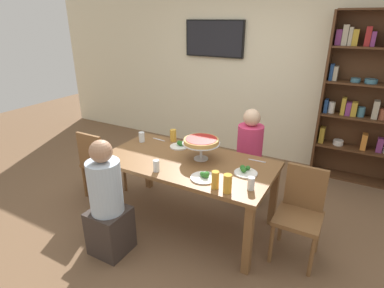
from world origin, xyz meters
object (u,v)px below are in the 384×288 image
(bookshelf, at_px, (368,97))
(beer_glass_amber_short, at_px, (228,184))
(television, at_px, (214,39))
(cutlery_fork_near, at_px, (109,159))
(deep_dish_pizza_stand, at_px, (201,142))
(cutlery_knife_near, at_px, (257,161))
(diner_far_right, at_px, (249,162))
(water_glass_clear_near, at_px, (156,166))
(diner_near_left, at_px, (108,207))
(beer_glass_amber_tall, at_px, (173,135))
(water_glass_clear_spare, at_px, (142,137))
(water_glass_clear_far, at_px, (251,183))
(chair_head_west, at_px, (99,161))
(chair_head_east, at_px, (301,209))
(beer_glass_amber_spare, at_px, (215,180))
(dining_table, at_px, (187,168))
(salad_plate_far_diner, at_px, (245,171))
(salad_plate_near_diner, at_px, (204,177))
(cutlery_fork_far, at_px, (159,140))
(salad_plate_spare, at_px, (180,145))

(bookshelf, bearing_deg, beer_glass_amber_short, -111.08)
(television, xyz_separation_m, cutlery_fork_near, (-0.00, -2.48, -1.06))
(deep_dish_pizza_stand, distance_m, cutlery_knife_near, 0.61)
(diner_far_right, bearing_deg, water_glass_clear_near, -25.37)
(bookshelf, height_order, water_glass_clear_near, bookshelf)
(diner_near_left, bearing_deg, beer_glass_amber_short, -69.05)
(diner_near_left, height_order, beer_glass_amber_tall, diner_near_left)
(deep_dish_pizza_stand, height_order, water_glass_clear_spare, deep_dish_pizza_stand)
(water_glass_clear_spare, bearing_deg, water_glass_clear_far, -16.01)
(chair_head_west, distance_m, beer_glass_amber_short, 1.87)
(chair_head_east, xyz_separation_m, beer_glass_amber_spare, (-0.67, -0.43, 0.33))
(diner_near_left, height_order, water_glass_clear_far, diner_near_left)
(bookshelf, bearing_deg, television, 177.59)
(water_glass_clear_near, xyz_separation_m, water_glass_clear_far, (0.90, 0.11, -0.00))
(bookshelf, height_order, beer_glass_amber_short, bookshelf)
(diner_far_right, height_order, deep_dish_pizza_stand, diner_far_right)
(beer_glass_amber_tall, distance_m, water_glass_clear_near, 0.80)
(dining_table, bearing_deg, television, 108.92)
(diner_near_left, bearing_deg, chair_head_east, -61.91)
(water_glass_clear_near, bearing_deg, beer_glass_amber_tall, 110.71)
(diner_near_left, distance_m, beer_glass_amber_spare, 1.03)
(television, bearing_deg, water_glass_clear_far, -57.61)
(diner_near_left, distance_m, salad_plate_far_diner, 1.32)
(salad_plate_far_diner, bearing_deg, beer_glass_amber_spare, -108.93)
(salad_plate_near_diner, xyz_separation_m, water_glass_clear_near, (-0.47, -0.09, 0.04))
(dining_table, relative_size, chair_head_west, 2.04)
(television, relative_size, salad_plate_far_diner, 4.44)
(beer_glass_amber_spare, relative_size, cutlery_fork_far, 0.88)
(diner_far_right, bearing_deg, diner_near_left, -27.45)
(beer_glass_amber_short, xyz_separation_m, cutlery_fork_near, (-1.33, 0.01, -0.08))
(beer_glass_amber_short, bearing_deg, water_glass_clear_far, 42.26)
(diner_far_right, relative_size, beer_glass_amber_spare, 7.26)
(salad_plate_near_diner, relative_size, cutlery_knife_near, 1.37)
(water_glass_clear_spare, bearing_deg, cutlery_fork_far, 46.72)
(salad_plate_spare, xyz_separation_m, beer_glass_amber_short, (0.86, -0.65, 0.06))
(salad_plate_spare, height_order, beer_glass_amber_spare, beer_glass_amber_spare)
(beer_glass_amber_tall, height_order, cutlery_fork_near, beer_glass_amber_tall)
(diner_near_left, xyz_separation_m, water_glass_clear_far, (1.17, 0.53, 0.31))
(bookshelf, xyz_separation_m, cutlery_knife_near, (-0.90, -1.67, -0.42))
(chair_head_east, xyz_separation_m, salad_plate_far_diner, (-0.53, -0.04, 0.27))
(chair_head_west, distance_m, salad_plate_spare, 1.05)
(dining_table, bearing_deg, water_glass_clear_spare, 165.00)
(water_glass_clear_spare, bearing_deg, beer_glass_amber_tall, 33.09)
(diner_near_left, bearing_deg, water_glass_clear_near, -32.74)
(beer_glass_amber_short, xyz_separation_m, water_glass_clear_spare, (-1.34, 0.57, -0.02))
(bookshelf, height_order, salad_plate_near_diner, bookshelf)
(water_glass_clear_near, bearing_deg, diner_near_left, -122.74)
(television, xyz_separation_m, beer_glass_amber_tall, (0.30, -1.71, -0.99))
(dining_table, distance_m, beer_glass_amber_short, 0.73)
(deep_dish_pizza_stand, relative_size, water_glass_clear_spare, 3.30)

